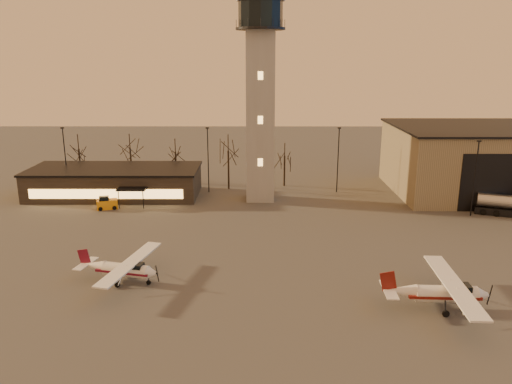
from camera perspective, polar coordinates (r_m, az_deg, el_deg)
ground at (r=46.12m, az=0.67°, el=-11.16°), size 220.00×220.00×0.00m
control_tower at (r=71.44m, az=0.50°, el=11.88°), size 6.80×6.80×32.60m
hangar at (r=85.03m, az=25.56°, el=3.33°), size 30.60×20.60×10.30m
terminal at (r=78.57m, az=-15.79°, el=1.15°), size 25.40×12.20×4.30m
light_poles at (r=73.88m, az=0.87°, el=3.44°), size 58.50×12.25×10.14m
tree_row at (r=82.85m, az=-9.11°, el=4.92°), size 37.20×9.20×8.80m
cessna_front at (r=45.41m, az=21.03°, el=-11.08°), size 9.62×12.15×3.35m
cessna_rear at (r=48.69m, az=-14.50°, el=-8.88°), size 8.59×10.74×2.96m
fuel_truck at (r=74.32m, az=26.57°, el=-1.56°), size 7.72×4.64×2.77m
service_cart at (r=72.34m, az=-16.69°, el=-1.34°), size 3.09×2.40×1.76m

